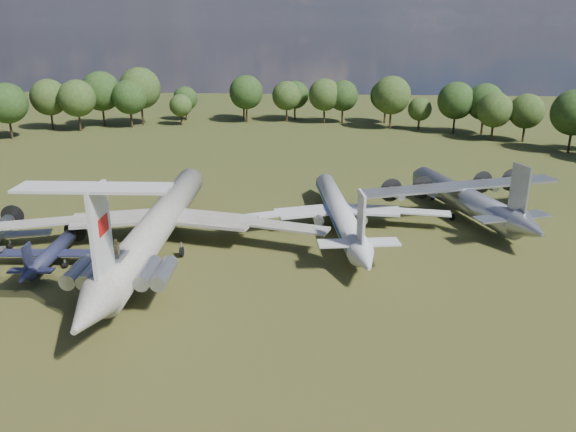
# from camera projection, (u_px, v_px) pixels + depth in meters

# --- Properties ---
(ground) EXTENTS (300.00, 300.00, 0.00)m
(ground) POSITION_uv_depth(u_px,v_px,m) (206.00, 241.00, 70.23)
(ground) COLOR #213E14
(ground) RESTS_ON ground
(il62_airliner) EXTENTS (42.46, 54.21, 5.18)m
(il62_airliner) POSITION_uv_depth(u_px,v_px,m) (159.00, 229.00, 66.76)
(il62_airliner) COLOR silver
(il62_airliner) RESTS_ON ground
(tu104_jet) EXTENTS (34.56, 42.79, 3.90)m
(tu104_jet) POSITION_uv_depth(u_px,v_px,m) (339.00, 216.00, 73.30)
(tu104_jet) COLOR silver
(tu104_jet) RESTS_ON ground
(an12_transport) EXTENTS (39.64, 41.76, 4.41)m
(an12_transport) POSITION_uv_depth(u_px,v_px,m) (463.00, 202.00, 78.23)
(an12_transport) COLOR gray
(an12_transport) RESTS_ON ground
(small_prop_west) EXTENTS (12.87, 16.97, 2.39)m
(small_prop_west) POSITION_uv_depth(u_px,v_px,m) (52.00, 257.00, 62.55)
(small_prop_west) COLOR black
(small_prop_west) RESTS_ON ground
(person_on_il62) EXTENTS (0.74, 0.51, 1.97)m
(person_on_il62) POSITION_uv_depth(u_px,v_px,m) (116.00, 248.00, 51.90)
(person_on_il62) COLOR #99824E
(person_on_il62) RESTS_ON il62_airliner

